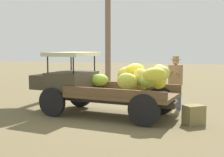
% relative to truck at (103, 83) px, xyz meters
% --- Properties ---
extents(ground_plane, '(60.00, 60.00, 0.00)m').
position_rel_truck_xyz_m(ground_plane, '(-0.31, -0.12, -0.94)').
color(ground_plane, brown).
extents(truck, '(4.57, 2.10, 1.86)m').
position_rel_truck_xyz_m(truck, '(0.00, 0.00, 0.00)').
color(truck, '#3F382B').
rests_on(truck, ground).
extents(farmer, '(0.54, 0.50, 1.73)m').
position_rel_truck_xyz_m(farmer, '(-1.93, -1.47, 0.05)').
color(farmer, '#465072').
rests_on(farmer, ground).
extents(wooden_crate, '(0.62, 0.61, 0.51)m').
position_rel_truck_xyz_m(wooden_crate, '(-2.65, 0.39, -0.68)').
color(wooden_crate, olive).
rests_on(wooden_crate, ground).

